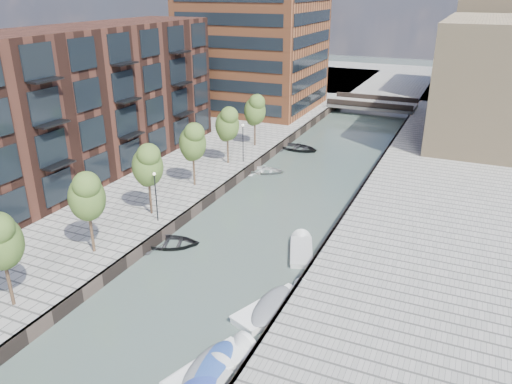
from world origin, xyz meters
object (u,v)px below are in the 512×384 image
Objects in this scene: tree_5 at (227,123)px; car at (430,125)px; tree_6 at (255,109)px; motorboat_4 at (277,305)px; sloop_4 at (298,150)px; motorboat_2 at (301,249)px; tree_4 at (193,141)px; motorboat_1 at (213,366)px; sloop_1 at (170,246)px; tree_1 at (0,239)px; motorboat_0 at (217,365)px; sloop_3 at (265,172)px; tree_3 at (147,164)px; bridge at (372,104)px; tree_2 at (87,195)px.

tree_5 is 1.75× the size of car.
tree_6 is at bearing 90.00° from tree_5.
sloop_4 is at bearing 107.25° from motorboat_4.
sloop_4 is at bearing 110.04° from motorboat_2.
car is (18.20, 29.67, -3.73)m from tree_4.
motorboat_4 is 1.73× the size of car.
tree_5 reaches higher than sloop_4.
car is at bearing 84.36° from motorboat_4.
sloop_1 is at bearing 132.21° from motorboat_1.
tree_1 is 1.09× the size of motorboat_0.
sloop_4 is 38.25m from motorboat_1.
motorboat_2 is at bearing -159.13° from sloop_3.
tree_3 is 18.98m from motorboat_0.
sloop_4 is at bearing 67.37° from tree_5.
motorboat_4 is at bearing -132.28° from sloop_1.
bridge is 46.44m from motorboat_2.
motorboat_2 is at bearing 89.93° from motorboat_1.
motorboat_0 is at bearing -69.05° from tree_6.
sloop_3 is 29.67m from motorboat_0.
car is (18.20, 15.67, -3.73)m from tree_6.
car is at bearing -40.67° from sloop_4.
tree_2 is 1.00× the size of tree_4.
motorboat_0 is 1.11× the size of motorboat_2.
tree_6 is at bearing 90.00° from tree_1.
tree_5 is 30.35m from motorboat_1.
tree_6 is (0.00, 35.00, 0.00)m from tree_1.
sloop_4 reaches higher than sloop_1.
tree_2 reaches higher than sloop_3.
tree_5 reaches higher than motorboat_4.
tree_1 is 7.00m from tree_2.
tree_2 is 1.00× the size of tree_3.
tree_5 is at bearing 123.79° from motorboat_4.
car reaches higher than motorboat_2.
tree_4 is (0.00, 14.00, 0.00)m from tree_2.
tree_6 reaches higher than motorboat_1.
tree_3 reaches higher than motorboat_4.
sloop_3 is 24.34m from motorboat_4.
tree_6 is 1.75× the size of car.
tree_6 reaches higher than sloop_3.
tree_4 is at bearing 144.69° from sloop_3.
tree_1 is 1.27× the size of sloop_1.
sloop_4 is at bearing 80.01° from tree_3.
tree_1 is at bearing -178.78° from sloop_4.
sloop_4 is 1.05× the size of motorboat_2.
motorboat_2 is at bearing 98.12° from motorboat_4.
motorboat_1 is 13.82m from motorboat_2.
tree_3 is 14.00m from tree_5.
tree_5 reaches higher than car.
motorboat_2 is at bearing -84.65° from bridge.
motorboat_1 is at bearing -69.37° from tree_6.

